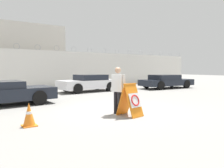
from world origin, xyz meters
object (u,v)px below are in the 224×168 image
(traffic_cone_near, at_px, (29,115))
(parked_car_rear_sedan, at_px, (89,83))
(security_guard, at_px, (118,88))
(parked_car_front_coupe, at_px, (0,93))
(parked_car_far_side, at_px, (166,81))
(barricade_sign, at_px, (131,100))

(traffic_cone_near, bearing_deg, parked_car_rear_sedan, 51.28)
(security_guard, xyz_separation_m, parked_car_rear_sedan, (2.87, 7.60, -0.33))
(traffic_cone_near, xyz_separation_m, parked_car_front_coupe, (-0.19, 4.34, 0.24))
(parked_car_front_coupe, bearing_deg, security_guard, -55.87)
(parked_car_front_coupe, height_order, parked_car_far_side, parked_car_far_side)
(security_guard, distance_m, parked_car_rear_sedan, 8.13)
(security_guard, relative_size, traffic_cone_near, 2.50)
(barricade_sign, relative_size, parked_car_front_coupe, 0.25)
(barricade_sign, xyz_separation_m, parked_car_rear_sedan, (2.70, 8.15, 0.05))
(security_guard, bearing_deg, parked_car_far_side, -79.25)
(traffic_cone_near, xyz_separation_m, parked_car_far_side, (12.66, 6.05, 0.25))
(parked_car_rear_sedan, bearing_deg, security_guard, 67.19)
(barricade_sign, bearing_deg, parked_car_far_side, 26.09)
(security_guard, height_order, parked_car_rear_sedan, security_guard)
(barricade_sign, height_order, parked_car_front_coupe, barricade_sign)
(barricade_sign, bearing_deg, parked_car_rear_sedan, 62.14)
(traffic_cone_near, height_order, parked_car_rear_sedan, parked_car_rear_sedan)
(parked_car_front_coupe, distance_m, parked_car_far_side, 12.97)
(security_guard, xyz_separation_m, traffic_cone_near, (-3.16, 0.08, -0.62))
(traffic_cone_near, bearing_deg, security_guard, -1.41)
(traffic_cone_near, distance_m, parked_car_front_coupe, 4.35)
(parked_car_front_coupe, bearing_deg, parked_car_rear_sedan, 24.01)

